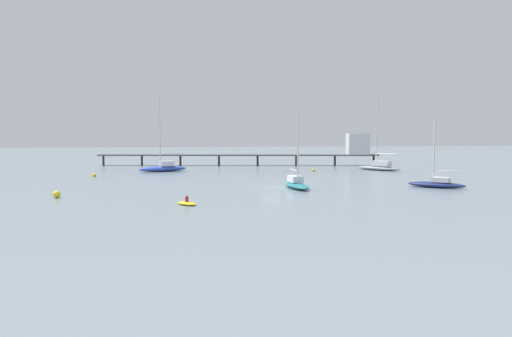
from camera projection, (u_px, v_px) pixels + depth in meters
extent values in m
plane|color=slate|center=(272.00, 187.00, 70.89)|extent=(400.00, 400.00, 0.00)
cube|color=#4C4C51|center=(238.00, 155.00, 117.23)|extent=(65.78, 12.46, 0.30)
cylinder|color=#38332D|center=(103.00, 161.00, 117.51)|extent=(0.50, 0.50, 2.33)
cylinder|color=#38332D|center=(142.00, 161.00, 117.46)|extent=(0.50, 0.50, 2.33)
cylinder|color=#38332D|center=(180.00, 161.00, 117.41)|extent=(0.50, 0.50, 2.33)
cylinder|color=#38332D|center=(219.00, 161.00, 117.35)|extent=(0.50, 0.50, 2.33)
cylinder|color=#38332D|center=(258.00, 161.00, 117.30)|extent=(0.50, 0.50, 2.33)
cylinder|color=#38332D|center=(296.00, 161.00, 117.24)|extent=(0.50, 0.50, 2.33)
cylinder|color=#38332D|center=(335.00, 161.00, 117.19)|extent=(0.50, 0.50, 2.33)
cylinder|color=#38332D|center=(374.00, 161.00, 117.14)|extent=(0.50, 0.50, 2.33)
cube|color=silver|center=(358.00, 144.00, 116.87)|extent=(5.48, 5.48, 4.95)
ellipsoid|color=#2D4CB7|center=(163.00, 169.00, 99.45)|extent=(10.18, 6.07, 1.08)
cube|color=silver|center=(166.00, 164.00, 99.77)|extent=(3.13, 2.66, 0.99)
cylinder|color=silver|center=(160.00, 131.00, 98.66)|extent=(0.24, 0.24, 13.97)
cylinder|color=silver|center=(171.00, 153.00, 100.14)|extent=(4.44, 1.91, 0.19)
ellipsoid|color=gray|center=(378.00, 168.00, 102.68)|extent=(8.18, 9.47, 0.90)
cube|color=silver|center=(382.00, 164.00, 102.06)|extent=(3.75, 4.07, 1.07)
cylinder|color=silver|center=(377.00, 132.00, 102.48)|extent=(0.24, 0.24, 14.14)
cylinder|color=silver|center=(386.00, 154.00, 101.18)|extent=(3.01, 3.81, 0.19)
ellipsoid|color=navy|center=(436.00, 185.00, 70.39)|extent=(7.60, 6.95, 0.81)
cube|color=silver|center=(441.00, 180.00, 70.00)|extent=(2.86, 2.78, 0.69)
cylinder|color=silver|center=(434.00, 151.00, 70.26)|extent=(0.22, 0.22, 8.76)
cylinder|color=silver|center=(447.00, 171.00, 69.47)|extent=(2.95, 2.54, 0.17)
ellipsoid|color=#1E727A|center=(297.00, 186.00, 69.15)|extent=(3.08, 7.96, 0.82)
cube|color=silver|center=(295.00, 179.00, 69.69)|extent=(1.83, 2.85, 0.93)
cylinder|color=silver|center=(298.00, 149.00, 68.41)|extent=(0.21, 0.21, 9.42)
cylinder|color=silver|center=(294.00, 170.00, 70.14)|extent=(0.55, 3.14, 0.17)
ellipsoid|color=yellow|center=(187.00, 203.00, 53.51)|extent=(2.71, 2.92, 0.35)
cylinder|color=maroon|center=(187.00, 199.00, 53.48)|extent=(0.51, 0.51, 0.55)
sphere|color=tan|center=(187.00, 196.00, 53.45)|extent=(0.24, 0.24, 0.24)
sphere|color=yellow|center=(314.00, 170.00, 98.95)|extent=(0.60, 0.60, 0.60)
sphere|color=yellow|center=(57.00, 194.00, 59.23)|extent=(0.88, 0.88, 0.88)
sphere|color=yellow|center=(94.00, 175.00, 87.26)|extent=(0.65, 0.65, 0.65)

